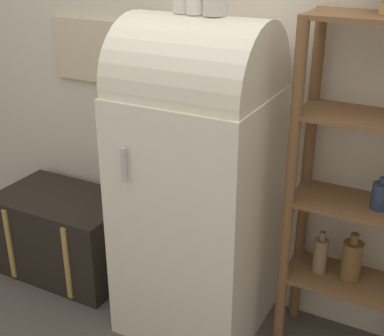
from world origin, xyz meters
TOP-DOWN VIEW (x-y plane):
  - wall_back at (-0.01, 0.57)m, footprint 7.00×0.09m
  - refrigerator at (-0.00, 0.25)m, footprint 0.65×0.64m
  - suitcase_trunk at (-0.87, 0.28)m, footprint 0.75×0.48m
  - shelf_unit at (0.70, 0.38)m, footprint 0.56×0.30m

SIDE VIEW (x-z plane):
  - suitcase_trunk at x=-0.87m, z-range 0.00..0.48m
  - refrigerator at x=0.00m, z-range 0.03..1.58m
  - shelf_unit at x=0.70m, z-range 0.05..1.62m
  - wall_back at x=-0.01m, z-range 0.00..2.70m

